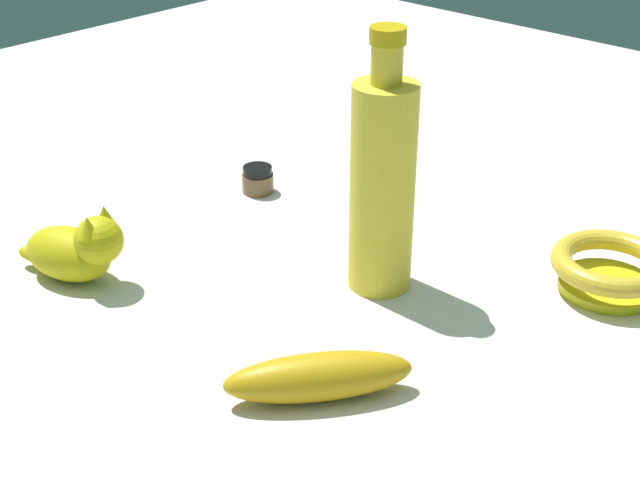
% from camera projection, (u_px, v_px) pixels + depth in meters
% --- Properties ---
extents(ground, '(2.00, 2.00, 0.00)m').
position_uv_depth(ground, '(320.00, 273.00, 0.97)').
color(ground, silver).
extents(bowl, '(0.12, 0.12, 0.04)m').
position_uv_depth(bowl, '(610.00, 268.00, 0.93)').
color(bowl, gold).
rests_on(bowl, ground).
extents(nail_polish_jar, '(0.04, 0.04, 0.03)m').
position_uv_depth(nail_polish_jar, '(258.00, 179.00, 1.14)').
color(nail_polish_jar, brown).
rests_on(nail_polish_jar, ground).
extents(cat_figurine, '(0.09, 0.13, 0.09)m').
position_uv_depth(cat_figurine, '(76.00, 249.00, 0.94)').
color(cat_figurine, '#B7AB0F').
rests_on(cat_figurine, ground).
extents(banana, '(0.16, 0.13, 0.04)m').
position_uv_depth(banana, '(319.00, 377.00, 0.77)').
color(banana, '#C39112').
rests_on(banana, ground).
extents(bottle_tall, '(0.07, 0.07, 0.27)m').
position_uv_depth(bottle_tall, '(383.00, 183.00, 0.89)').
color(bottle_tall, yellow).
rests_on(bottle_tall, ground).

